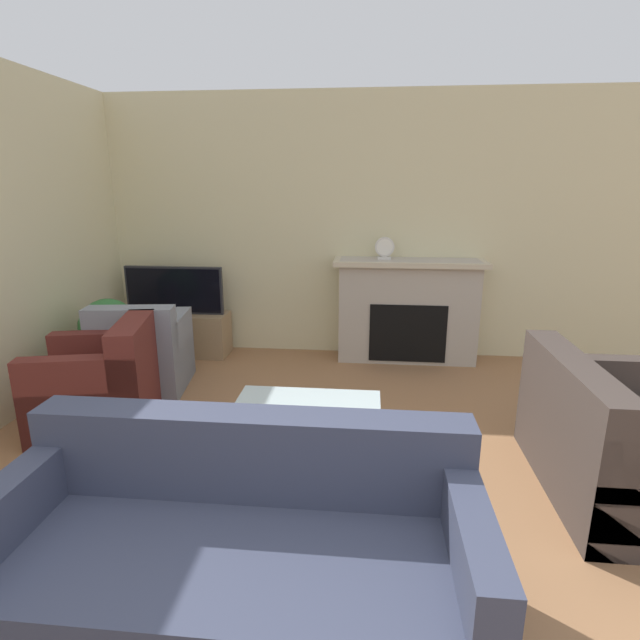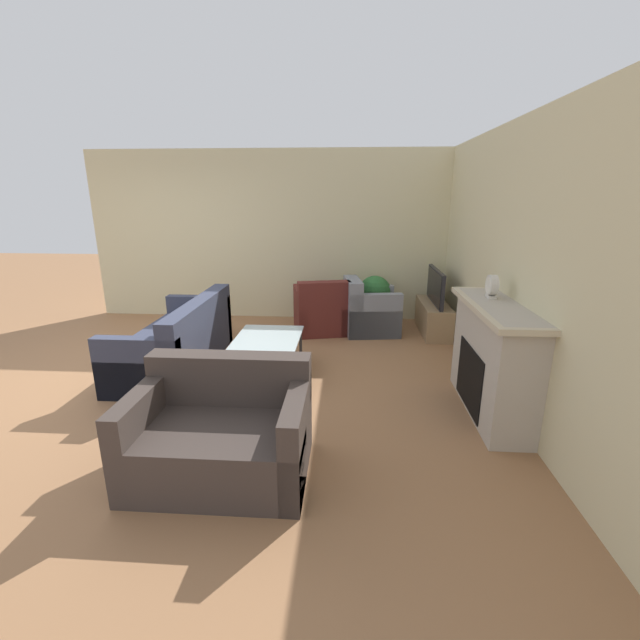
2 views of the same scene
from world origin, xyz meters
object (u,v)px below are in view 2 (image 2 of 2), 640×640
armchair_by_window (321,312)px  coffee_table (268,340)px  potted_plant (375,295)px  mantel_clock (492,286)px  couch_sectional (179,343)px  tv (436,286)px  armchair_accent (369,313)px  couch_loveseat (222,435)px

armchair_by_window → coffee_table: armchair_by_window is taller
coffee_table → potted_plant: 2.37m
armchair_by_window → mantel_clock: size_ratio=4.28×
couch_sectional → armchair_by_window: bearing=132.4°
tv → couch_sectional: size_ratio=0.54×
tv → coffee_table: tv is taller
tv → coffee_table: (1.68, -2.19, -0.31)m
couch_sectional → armchair_accent: 2.77m
tv → armchair_accent: size_ratio=1.22×
coffee_table → mantel_clock: 2.45m
coffee_table → armchair_by_window: bearing=162.6°
tv → couch_loveseat: (3.54, -2.19, -0.41)m
armchair_accent → tv: bearing=-94.0°
armchair_by_window → potted_plant: 0.91m
potted_plant → tv: bearing=71.7°
tv → couch_sectional: bearing=-65.0°
couch_sectional → armchair_accent: same height
couch_loveseat → potted_plant: (-3.82, 1.32, 0.21)m
tv → couch_loveseat: tv is taller
tv → potted_plant: size_ratio=1.30×
tv → armchair_accent: 1.05m
couch_sectional → couch_loveseat: size_ratio=1.54×
couch_loveseat → armchair_by_window: 3.51m
armchair_by_window → armchair_accent: (0.00, 0.71, 0.00)m
couch_loveseat → mantel_clock: mantel_clock is taller
coffee_table → potted_plant: potted_plant is taller
couch_loveseat → armchair_by_window: size_ratio=1.32×
armchair_by_window → potted_plant: bearing=-169.8°
couch_loveseat → armchair_accent: size_ratio=1.47×
armchair_by_window → tv: bearing=169.2°
armchair_accent → potted_plant: size_ratio=1.07×
couch_sectional → mantel_clock: mantel_clock is taller
armchair_by_window → armchair_accent: same height
couch_loveseat → mantel_clock: (-1.34, 2.27, 0.88)m
couch_loveseat → coffee_table: bearing=90.0°
couch_sectional → armchair_accent: size_ratio=2.28×
armchair_accent → coffee_table: 2.03m
mantel_clock → couch_loveseat: bearing=-59.5°
armchair_by_window → couch_sectional: bearing=29.5°
couch_loveseat → armchair_accent: same height
couch_sectional → potted_plant: couch_sectional is taller
tv → potted_plant: 0.94m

